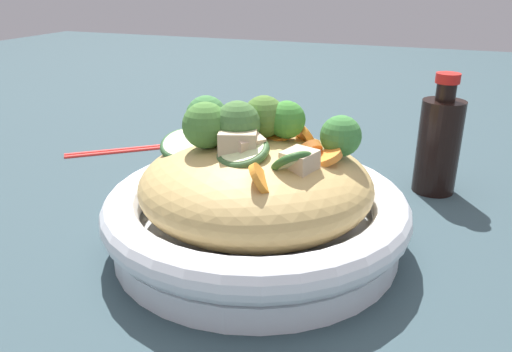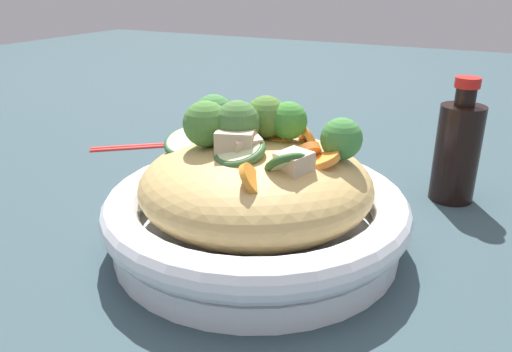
{
  "view_description": "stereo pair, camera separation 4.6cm",
  "coord_description": "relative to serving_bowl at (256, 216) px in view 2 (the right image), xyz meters",
  "views": [
    {
      "loc": [
        0.4,
        0.15,
        0.24
      ],
      "look_at": [
        0.0,
        0.0,
        0.07
      ],
      "focal_mm": 35.38,
      "sensor_mm": 36.0,
      "label": 1
    },
    {
      "loc": [
        0.38,
        0.2,
        0.24
      ],
      "look_at": [
        0.0,
        0.0,
        0.07
      ],
      "focal_mm": 35.38,
      "sensor_mm": 36.0,
      "label": 2
    }
  ],
  "objects": [
    {
      "name": "broccoli_florets",
      "position": [
        -0.01,
        -0.01,
        0.09
      ],
      "size": [
        0.12,
        0.19,
        0.06
      ],
      "color": "#A2C075",
      "rests_on": "serving_bowl"
    },
    {
      "name": "chicken_chunks",
      "position": [
        0.0,
        -0.01,
        0.08
      ],
      "size": [
        0.09,
        0.11,
        0.03
      ],
      "color": "#CEB18D",
      "rests_on": "serving_bowl"
    },
    {
      "name": "zucchini_slices",
      "position": [
        0.01,
        -0.01,
        0.07
      ],
      "size": [
        0.1,
        0.16,
        0.04
      ],
      "color": "beige",
      "rests_on": "serving_bowl"
    },
    {
      "name": "serving_bowl",
      "position": [
        0.0,
        0.0,
        0.0
      ],
      "size": [
        0.28,
        0.28,
        0.06
      ],
      "color": "white",
      "rests_on": "ground_plane"
    },
    {
      "name": "ground_plane",
      "position": [
        0.0,
        0.0,
        -0.03
      ],
      "size": [
        3.0,
        3.0,
        0.0
      ],
      "primitive_type": "plane",
      "color": "#30444B"
    },
    {
      "name": "chopsticks_pair",
      "position": [
        -0.21,
        -0.25,
        -0.03
      ],
      "size": [
        0.16,
        0.19,
        0.01
      ],
      "color": "red",
      "rests_on": "ground_plane"
    },
    {
      "name": "noodle_heap",
      "position": [
        -0.0,
        0.0,
        0.03
      ],
      "size": [
        0.21,
        0.21,
        0.08
      ],
      "color": "tan",
      "rests_on": "serving_bowl"
    },
    {
      "name": "carrot_coins",
      "position": [
        -0.0,
        0.04,
        0.07
      ],
      "size": [
        0.13,
        0.08,
        0.03
      ],
      "color": "orange",
      "rests_on": "serving_bowl"
    },
    {
      "name": "soy_sauce_bottle",
      "position": [
        -0.2,
        0.15,
        0.03
      ],
      "size": [
        0.05,
        0.05,
        0.14
      ],
      "color": "black",
      "rests_on": "ground_plane"
    }
  ]
}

